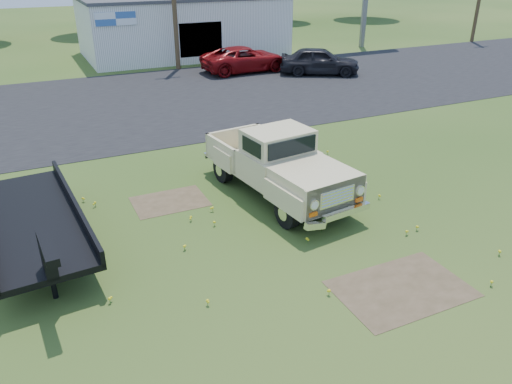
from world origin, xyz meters
The scene contains 9 objects.
ground centered at (0.00, 0.00, 0.00)m, with size 140.00×140.00×0.00m, color #294817.
asphalt_lot centered at (0.00, 15.00, 0.00)m, with size 90.00×14.00×0.02m, color black.
dirt_patch_a centered at (1.50, -3.00, 0.00)m, with size 3.00×2.00×0.01m, color #493D27.
dirt_patch_b centered at (-2.00, 3.50, 0.00)m, with size 2.20×1.60×0.01m, color #493D27.
commercial_building centered at (6.00, 26.99, 2.10)m, with size 14.20×8.20×4.15m.
vintage_pickup_truck centered at (1.18, 2.52, 1.08)m, with size 2.31×5.93×2.15m, color beige, non-canonical shape.
flatbed_trailer centered at (-5.81, 2.46, 0.89)m, with size 2.17×6.52×1.78m, color black, non-canonical shape.
red_pickup centered at (7.64, 19.42, 0.77)m, with size 2.57×5.57×1.55m, color maroon.
dark_sedan centered at (11.48, 16.70, 0.82)m, with size 1.95×4.83×1.65m, color black.
Camera 1 is at (-5.41, -9.94, 6.87)m, focal length 35.00 mm.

